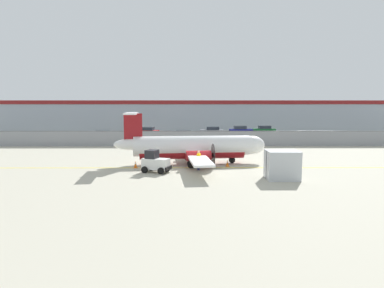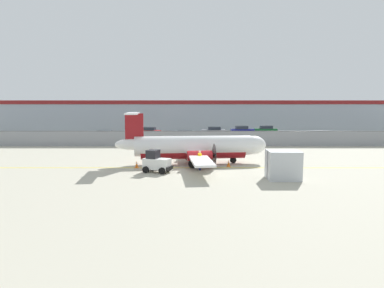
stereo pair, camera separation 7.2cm
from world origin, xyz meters
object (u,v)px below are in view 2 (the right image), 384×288
(parked_car_0, at_px, (102,136))
(parked_car_5, at_px, (264,130))
(parked_car_4, at_px, (241,130))
(ground_crew_worker, at_px, (199,159))
(traffic_cone_near_right, at_px, (227,163))
(traffic_cone_near_left, at_px, (135,165))
(commuter_airplane, at_px, (195,147))
(parked_car_3, at_px, (212,131))
(cargo_container, at_px, (282,165))
(traffic_cone_far_left, at_px, (148,159))
(parked_car_1, at_px, (147,132))
(baggage_tug, at_px, (155,162))
(parked_car_2, at_px, (183,136))

(parked_car_0, xyz_separation_m, parked_car_5, (27.45, 12.13, 0.00))
(parked_car_0, distance_m, parked_car_4, 25.49)
(ground_crew_worker, relative_size, traffic_cone_near_right, 2.66)
(traffic_cone_near_right, xyz_separation_m, parked_car_0, (-16.95, 21.09, 0.58))
(parked_car_0, height_order, parked_car_4, same)
(traffic_cone_near_right, bearing_deg, parked_car_4, 79.51)
(traffic_cone_near_left, bearing_deg, parked_car_5, 60.93)
(commuter_airplane, xyz_separation_m, parked_car_3, (3.51, 28.66, -0.71))
(cargo_container, distance_m, traffic_cone_far_left, 13.74)
(parked_car_1, bearing_deg, parked_car_4, -161.50)
(parked_car_4, bearing_deg, commuter_airplane, -108.57)
(baggage_tug, height_order, parked_car_0, baggage_tug)
(parked_car_5, bearing_deg, parked_car_1, 10.71)
(commuter_airplane, relative_size, parked_car_1, 3.66)
(baggage_tug, xyz_separation_m, parked_car_2, (1.79, 23.98, 0.04))
(traffic_cone_near_left, distance_m, parked_car_2, 22.34)
(parked_car_2, bearing_deg, parked_car_0, 0.77)
(traffic_cone_near_right, relative_size, parked_car_5, 0.15)
(traffic_cone_near_right, height_order, parked_car_2, parked_car_2)
(traffic_cone_near_left, height_order, traffic_cone_near_right, same)
(commuter_airplane, xyz_separation_m, parked_car_2, (-1.59, 19.83, -0.71))
(commuter_airplane, height_order, ground_crew_worker, commuter_airplane)
(traffic_cone_far_left, relative_size, parked_car_2, 0.15)
(traffic_cone_near_right, bearing_deg, parked_car_5, 72.45)
(cargo_container, relative_size, parked_car_1, 0.56)
(ground_crew_worker, height_order, parked_car_1, same)
(parked_car_0, height_order, parked_car_1, same)
(parked_car_1, height_order, parked_car_5, same)
(traffic_cone_near_right, bearing_deg, parked_car_0, 128.78)
(traffic_cone_near_right, distance_m, parked_car_3, 30.17)
(traffic_cone_near_left, bearing_deg, parked_car_2, 80.29)
(baggage_tug, distance_m, ground_crew_worker, 3.79)
(traffic_cone_far_left, bearing_deg, ground_crew_worker, -41.13)
(baggage_tug, relative_size, parked_car_1, 0.58)
(parked_car_2, height_order, parked_car_3, same)
(baggage_tug, bearing_deg, traffic_cone_far_left, 124.07)
(ground_crew_worker, bearing_deg, baggage_tug, -1.46)
(traffic_cone_near_left, height_order, parked_car_3, parked_car_3)
(parked_car_0, relative_size, parked_car_3, 1.01)
(baggage_tug, xyz_separation_m, traffic_cone_near_left, (-1.98, 1.96, -0.54))
(ground_crew_worker, relative_size, parked_car_3, 0.40)
(traffic_cone_near_left, relative_size, parked_car_5, 0.15)
(parked_car_5, bearing_deg, ground_crew_worker, 69.20)
(cargo_container, distance_m, parked_car_3, 35.63)
(parked_car_0, bearing_deg, parked_car_3, -154.31)
(commuter_airplane, xyz_separation_m, traffic_cone_near_left, (-5.35, -2.18, -1.29))
(cargo_container, xyz_separation_m, traffic_cone_near_left, (-11.92, 4.66, -0.79))
(cargo_container, distance_m, parked_car_2, 27.89)
(baggage_tug, height_order, parked_car_5, baggage_tug)
(ground_crew_worker, bearing_deg, cargo_container, 134.11)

